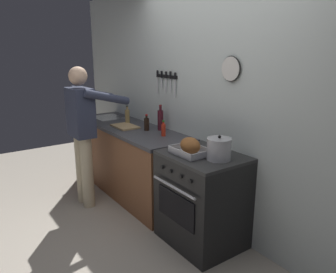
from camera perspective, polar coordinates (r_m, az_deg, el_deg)
The scene contains 12 objects.
ground_plane at distance 3.15m, azimuth -11.93°, elevation -21.12°, with size 8.00×8.00×0.00m, color #A89E8E.
wall_back at distance 3.35m, azimuth 8.56°, elevation 5.50°, with size 6.00×0.13×2.60m.
counter_block at distance 4.31m, azimuth -6.62°, elevation -3.90°, with size 2.03×0.65×0.90m.
stove at distance 3.21m, azimuth 5.94°, elevation -10.78°, with size 0.76×0.67×0.90m.
person_cook at distance 3.95m, azimuth -14.56°, elevation 1.44°, with size 0.51×0.63×1.66m.
roasting_pan at distance 3.01m, azimuth 3.89°, elevation -1.88°, with size 0.35×0.26×0.16m.
stock_pot at distance 2.90m, azimuth 8.89°, elevation -2.15°, with size 0.22×0.22×0.22m.
cutting_board at distance 4.13m, azimuth -7.52°, elevation 1.78°, with size 0.36×0.24×0.02m, color tan.
bottle_hot_sauce at distance 3.65m, azimuth -0.79°, elevation 1.20°, with size 0.05×0.05×0.18m.
bottle_soy_sauce at distance 3.92m, azimuth -3.75°, elevation 2.23°, with size 0.06×0.06×0.20m.
bottle_wine_red at distance 3.91m, azimuth -1.32°, elevation 2.96°, with size 0.07×0.07×0.31m.
bottle_vinegar at distance 4.29m, azimuth -7.10°, elevation 3.53°, with size 0.06×0.06×0.24m.
Camera 1 is at (2.39, -0.94, 1.84)m, focal length 34.93 mm.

